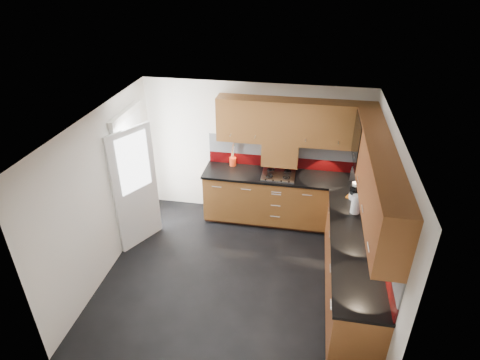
% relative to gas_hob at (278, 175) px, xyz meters
% --- Properties ---
extents(room, '(4.00, 3.80, 2.64)m').
position_rel_gas_hob_xyz_m(room, '(-0.45, -1.47, 0.54)').
color(room, black).
extents(base_cabinets, '(2.70, 3.20, 0.95)m').
position_rel_gas_hob_xyz_m(base_cabinets, '(0.62, -0.75, -0.52)').
color(base_cabinets, brown).
rests_on(base_cabinets, room).
extents(countertop, '(2.72, 3.22, 0.04)m').
position_rel_gas_hob_xyz_m(countertop, '(0.60, -0.77, -0.03)').
color(countertop, black).
rests_on(countertop, base_cabinets).
extents(backsplash, '(2.70, 3.20, 0.54)m').
position_rel_gas_hob_xyz_m(backsplash, '(0.83, -0.54, 0.26)').
color(backsplash, maroon).
rests_on(backsplash, countertop).
extents(upper_cabinets, '(2.50, 3.20, 0.72)m').
position_rel_gas_hob_xyz_m(upper_cabinets, '(0.78, -0.69, 0.88)').
color(upper_cabinets, brown).
rests_on(upper_cabinets, room).
extents(extractor_hood, '(0.60, 0.33, 0.40)m').
position_rel_gas_hob_xyz_m(extractor_hood, '(0.00, 0.17, 0.33)').
color(extractor_hood, brown).
rests_on(extractor_hood, room).
extents(glass_cabinet, '(0.32, 0.80, 0.66)m').
position_rel_gas_hob_xyz_m(glass_cabinet, '(1.26, -0.40, 0.91)').
color(glass_cabinet, black).
rests_on(glass_cabinet, room).
extents(back_door, '(0.42, 1.19, 2.04)m').
position_rel_gas_hob_xyz_m(back_door, '(-2.23, -0.72, 0.08)').
color(back_door, white).
rests_on(back_door, room).
extents(gas_hob, '(0.55, 0.49, 0.04)m').
position_rel_gas_hob_xyz_m(gas_hob, '(0.00, 0.00, 0.00)').
color(gas_hob, silver).
rests_on(gas_hob, countertop).
extents(utensil_pot, '(0.12, 0.12, 0.43)m').
position_rel_gas_hob_xyz_m(utensil_pot, '(-0.82, 0.23, 0.08)').
color(utensil_pot, red).
rests_on(utensil_pot, countertop).
extents(toaster, '(0.28, 0.20, 0.19)m').
position_rel_gas_hob_xyz_m(toaster, '(1.30, 0.10, 0.08)').
color(toaster, silver).
rests_on(toaster, countertop).
extents(food_processor, '(0.16, 0.16, 0.27)m').
position_rel_gas_hob_xyz_m(food_processor, '(1.20, -0.52, 0.11)').
color(food_processor, white).
rests_on(food_processor, countertop).
extents(paper_towel, '(0.16, 0.16, 0.28)m').
position_rel_gas_hob_xyz_m(paper_towel, '(1.18, -0.90, 0.12)').
color(paper_towel, white).
rests_on(paper_towel, countertop).
extents(orange_cloth, '(0.17, 0.16, 0.01)m').
position_rel_gas_hob_xyz_m(orange_cloth, '(1.15, -0.50, -0.01)').
color(orange_cloth, orange).
rests_on(orange_cloth, countertop).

